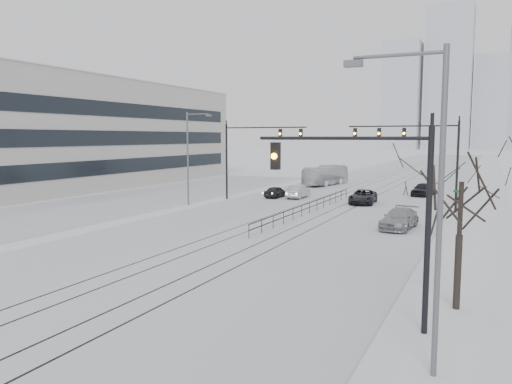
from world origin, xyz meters
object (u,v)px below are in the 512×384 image
object	(u,v)px
sedan_nb_right	(399,219)
box_truck	(326,175)
traffic_mast_near	(379,199)
sedan_nb_front	(363,197)
sedan_nb_far	(423,189)
sedan_sb_outer	(298,192)
sedan_sb_inner	(276,192)
bare_tree	(461,195)

from	to	relation	value
sedan_nb_right	box_truck	distance (m)	32.91
traffic_mast_near	sedan_nb_front	xyz separation A→B (m)	(-8.10, 32.32, -3.86)
sedan_nb_far	sedan_sb_outer	bearing A→B (deg)	-136.87
sedan_sb_inner	box_truck	size ratio (longest dim) A/B	0.38
sedan_sb_inner	sedan_nb_front	size ratio (longest dim) A/B	0.73
sedan_sb_inner	box_truck	bearing A→B (deg)	-89.94
sedan_nb_right	box_truck	size ratio (longest dim) A/B	0.52
sedan_sb_outer	box_truck	bearing A→B (deg)	-83.93
traffic_mast_near	sedan_sb_outer	distance (m)	37.41
sedan_nb_right	bare_tree	bearing A→B (deg)	-69.31
sedan_sb_inner	traffic_mast_near	bearing A→B (deg)	120.68
sedan_sb_outer	traffic_mast_near	bearing A→B (deg)	114.22
sedan_sb_outer	sedan_nb_right	world-z (taller)	sedan_nb_right
sedan_sb_inner	sedan_nb_right	bearing A→B (deg)	141.52
sedan_nb_front	sedan_nb_right	size ratio (longest dim) A/B	1.01
box_truck	sedan_nb_far	bearing A→B (deg)	161.64
sedan_nb_front	bare_tree	bearing A→B (deg)	-75.03
sedan_nb_front	sedan_sb_inner	bearing A→B (deg)	169.68
traffic_mast_near	sedan_nb_right	xyz separation A→B (m)	(-2.51, 19.94, -3.84)
sedan_nb_right	box_truck	world-z (taller)	box_truck
bare_tree	sedan_sb_inner	distance (m)	36.69
sedan_nb_far	sedan_nb_right	bearing A→B (deg)	-78.00
sedan_nb_right	box_truck	bearing A→B (deg)	121.22
sedan_nb_far	box_truck	world-z (taller)	box_truck
bare_tree	sedan_nb_front	size ratio (longest dim) A/B	1.21
bare_tree	sedan_nb_far	bearing A→B (deg)	98.70
sedan_sb_inner	box_truck	distance (m)	16.08
sedan_nb_far	sedan_sb_inner	bearing A→B (deg)	-139.97
sedan_nb_right	sedan_nb_front	bearing A→B (deg)	118.79
sedan_nb_far	box_truck	bearing A→B (deg)	160.79
sedan_sb_outer	sedan_nb_front	xyz separation A→B (m)	(7.44, -1.49, 0.00)
sedan_nb_front	sedan_nb_right	bearing A→B (deg)	-70.46
sedan_nb_front	sedan_nb_right	distance (m)	13.58
bare_tree	box_truck	bearing A→B (deg)	113.06
box_truck	sedan_sb_inner	bearing A→B (deg)	97.88
box_truck	traffic_mast_near	bearing A→B (deg)	119.50
bare_tree	sedan_nb_front	xyz separation A→B (m)	(-10.51, 29.32, -3.79)
sedan_nb_right	sedan_nb_far	world-z (taller)	sedan_nb_far
traffic_mast_near	sedan_sb_outer	bearing A→B (deg)	114.68
sedan_sb_outer	sedan_nb_right	xyz separation A→B (m)	(13.03, -13.87, 0.02)
sedan_nb_front	sedan_nb_far	size ratio (longest dim) A/B	1.14
sedan_sb_inner	sedan_nb_far	world-z (taller)	sedan_nb_far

